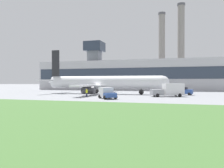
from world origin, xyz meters
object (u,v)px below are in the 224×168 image
at_px(baggage_truck, 169,90).
at_px(ground_crew_person, 87,93).
at_px(fuel_truck, 107,93).
at_px(airplane, 102,82).
at_px(pushback_tug, 184,91).

relative_size(baggage_truck, ground_crew_person, 4.09).
height_order(baggage_truck, fuel_truck, baggage_truck).
xyz_separation_m(airplane, fuel_truck, (5.61, -13.88, -1.83)).
relative_size(airplane, ground_crew_person, 18.70).
distance_m(pushback_tug, fuel_truck, 19.97).
distance_m(airplane, fuel_truck, 15.09).
xyz_separation_m(fuel_truck, ground_crew_person, (-4.89, 2.48, -0.11)).
height_order(pushback_tug, ground_crew_person, pushback_tug).
xyz_separation_m(pushback_tug, fuel_truck, (-13.37, -14.84, 0.17)).
relative_size(airplane, fuel_truck, 7.00).
distance_m(airplane, pushback_tug, 19.11).
bearing_deg(baggage_truck, airplane, 161.49).
bearing_deg(airplane, fuel_truck, -68.00).
relative_size(fuel_truck, ground_crew_person, 2.67).
bearing_deg(baggage_truck, ground_crew_person, -158.31).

